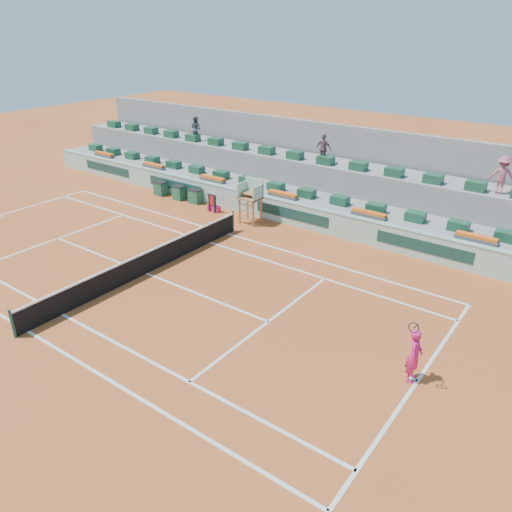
{
  "coord_description": "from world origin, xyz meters",
  "views": [
    {
      "loc": [
        15.07,
        -12.49,
        9.79
      ],
      "look_at": [
        4.0,
        2.5,
        1.0
      ],
      "focal_mm": 35.0,
      "sensor_mm": 36.0,
      "label": 1
    }
  ],
  "objects_px": {
    "tennis_player": "(414,355)",
    "drink_cooler_a": "(196,196)",
    "umpire_chair": "(251,195)",
    "player_bag": "(214,208)"
  },
  "relations": [
    {
      "from": "umpire_chair",
      "to": "tennis_player",
      "type": "distance_m",
      "value": 13.92
    },
    {
      "from": "umpire_chair",
      "to": "tennis_player",
      "type": "xyz_separation_m",
      "value": [
        11.68,
        -7.54,
        -0.66
      ]
    },
    {
      "from": "tennis_player",
      "to": "drink_cooler_a",
      "type": "bearing_deg",
      "value": 153.46
    },
    {
      "from": "drink_cooler_a",
      "to": "tennis_player",
      "type": "bearing_deg",
      "value": -26.54
    },
    {
      "from": "player_bag",
      "to": "tennis_player",
      "type": "xyz_separation_m",
      "value": [
        14.43,
        -7.65,
        0.72
      ]
    },
    {
      "from": "player_bag",
      "to": "tennis_player",
      "type": "bearing_deg",
      "value": -27.92
    },
    {
      "from": "player_bag",
      "to": "umpire_chair",
      "type": "bearing_deg",
      "value": -2.34
    },
    {
      "from": "umpire_chair",
      "to": "drink_cooler_a",
      "type": "distance_m",
      "value": 4.73
    },
    {
      "from": "drink_cooler_a",
      "to": "umpire_chair",
      "type": "bearing_deg",
      "value": -7.2
    },
    {
      "from": "umpire_chair",
      "to": "tennis_player",
      "type": "height_order",
      "value": "umpire_chair"
    }
  ]
}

